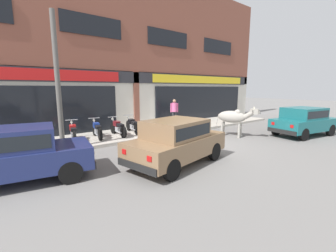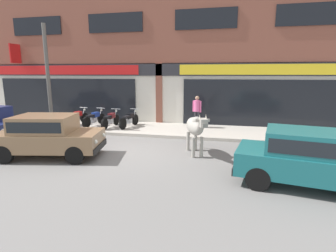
% 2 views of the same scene
% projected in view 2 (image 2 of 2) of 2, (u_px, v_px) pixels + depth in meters
% --- Properties ---
extents(ground_plane, '(90.00, 90.00, 0.00)m').
position_uv_depth(ground_plane, '(125.00, 151.00, 9.81)').
color(ground_plane, slate).
extents(sidewalk, '(19.00, 3.03, 0.14)m').
position_uv_depth(sidewalk, '(152.00, 129.00, 13.35)').
color(sidewalk, '#B7AFA3').
rests_on(sidewalk, ground).
extents(shop_building, '(23.00, 1.40, 9.26)m').
position_uv_depth(shop_building, '(160.00, 44.00, 14.19)').
color(shop_building, brown).
rests_on(shop_building, ground).
extents(cow, '(1.06, 2.05, 1.61)m').
position_uv_depth(cow, '(195.00, 127.00, 9.20)').
color(cow, '#9E998E').
rests_on(cow, ground).
extents(car_0, '(3.81, 2.25, 1.46)m').
position_uv_depth(car_0, '(47.00, 134.00, 8.97)').
color(car_0, black).
rests_on(car_0, ground).
extents(car_1, '(3.79, 2.20, 1.46)m').
position_uv_depth(car_1, '(308.00, 156.00, 6.60)').
color(car_1, black).
rests_on(car_1, ground).
extents(motorcycle_0, '(0.63, 1.79, 0.88)m').
position_uv_depth(motorcycle_0, '(76.00, 118.00, 14.01)').
color(motorcycle_0, black).
rests_on(motorcycle_0, sidewalk).
extents(motorcycle_1, '(0.60, 1.80, 0.88)m').
position_uv_depth(motorcycle_1, '(94.00, 118.00, 13.76)').
color(motorcycle_1, black).
rests_on(motorcycle_1, sidewalk).
extents(motorcycle_2, '(0.52, 1.81, 0.88)m').
position_uv_depth(motorcycle_2, '(111.00, 120.00, 13.42)').
color(motorcycle_2, black).
rests_on(motorcycle_2, sidewalk).
extents(motorcycle_3, '(0.60, 1.80, 0.88)m').
position_uv_depth(motorcycle_3, '(129.00, 120.00, 13.44)').
color(motorcycle_3, black).
rests_on(motorcycle_3, sidewalk).
extents(pedestrian, '(0.46, 0.32, 1.60)m').
position_uv_depth(pedestrian, '(197.00, 108.00, 13.24)').
color(pedestrian, '#2D2D33').
rests_on(pedestrian, sidewalk).
extents(utility_pole, '(0.18, 0.18, 5.02)m').
position_uv_depth(utility_pole, '(48.00, 78.00, 12.71)').
color(utility_pole, '#595651').
rests_on(utility_pole, sidewalk).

